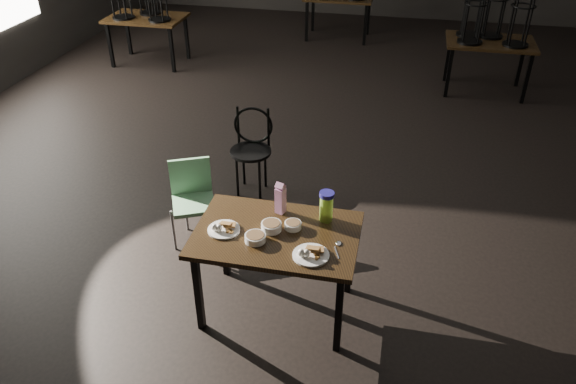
% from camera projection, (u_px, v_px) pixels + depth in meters
% --- Properties ---
extents(main_table, '(1.20, 0.80, 0.75)m').
position_uv_depth(main_table, '(277.00, 241.00, 4.12)').
color(main_table, black).
rests_on(main_table, ground).
extents(plate_left, '(0.24, 0.24, 0.08)m').
position_uv_depth(plate_left, '(223.00, 228.00, 4.09)').
color(plate_left, white).
rests_on(plate_left, main_table).
extents(plate_right, '(0.26, 0.26, 0.08)m').
position_uv_depth(plate_right, '(311.00, 254.00, 3.84)').
color(plate_right, white).
rests_on(plate_right, main_table).
extents(bowl_near, '(0.15, 0.15, 0.06)m').
position_uv_depth(bowl_near, '(271.00, 226.00, 4.09)').
color(bowl_near, white).
rests_on(bowl_near, main_table).
extents(bowl_far, '(0.13, 0.13, 0.05)m').
position_uv_depth(bowl_far, '(293.00, 225.00, 4.11)').
color(bowl_far, white).
rests_on(bowl_far, main_table).
extents(bowl_big, '(0.15, 0.15, 0.05)m').
position_uv_depth(bowl_big, '(255.00, 238.00, 3.98)').
color(bowl_big, white).
rests_on(bowl_big, main_table).
extents(juice_carton, '(0.08, 0.08, 0.26)m').
position_uv_depth(juice_carton, '(280.00, 199.00, 4.23)').
color(juice_carton, '#8E1967').
rests_on(juice_carton, main_table).
extents(water_bottle, '(0.12, 0.12, 0.24)m').
position_uv_depth(water_bottle, '(326.00, 206.00, 4.15)').
color(water_bottle, '#AFED45').
rests_on(water_bottle, main_table).
extents(spoon, '(0.06, 0.20, 0.01)m').
position_uv_depth(spoon, '(338.00, 245.00, 3.95)').
color(spoon, silver).
rests_on(spoon, main_table).
extents(bentwood_chair, '(0.43, 0.42, 0.88)m').
position_uv_depth(bentwood_chair, '(252.00, 144.00, 5.72)').
color(bentwood_chair, black).
rests_on(bentwood_chair, ground).
extents(school_chair, '(0.49, 0.49, 0.79)m').
position_uv_depth(school_chair, '(193.00, 195.00, 5.00)').
color(school_chair, '#6FAC7B').
rests_on(school_chair, ground).
extents(bg_table_left, '(1.20, 0.80, 1.48)m').
position_uv_depth(bg_table_left, '(145.00, 15.00, 8.80)').
color(bg_table_left, black).
rests_on(bg_table_left, ground).
extents(bg_table_right, '(1.20, 0.80, 1.48)m').
position_uv_depth(bg_table_right, '(489.00, 37.00, 7.80)').
color(bg_table_right, black).
rests_on(bg_table_right, ground).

